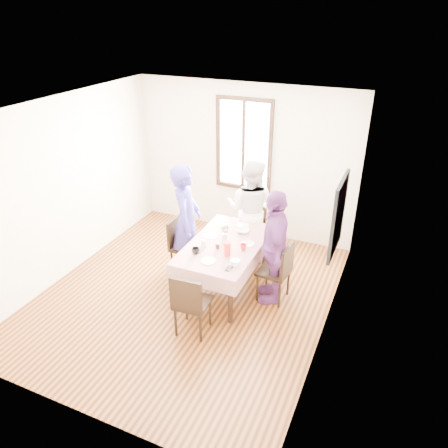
{
  "coord_description": "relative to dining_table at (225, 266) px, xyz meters",
  "views": [
    {
      "loc": [
        2.57,
        -4.47,
        3.83
      ],
      "look_at": [
        0.45,
        0.35,
        1.1
      ],
      "focal_mm": 34.35,
      "sensor_mm": 36.0,
      "label": 1
    }
  ],
  "objects": [
    {
      "name": "butter_tub",
      "position": [
        0.35,
        -0.47,
        0.42
      ],
      "size": [
        0.12,
        0.12,
        0.06
      ],
      "primitive_type": "cylinder",
      "color": "white",
      "rests_on": "tablecloth"
    },
    {
      "name": "plate_right",
      "position": [
        0.3,
        0.1,
        0.39
      ],
      "size": [
        0.2,
        0.2,
        0.01
      ],
      "primitive_type": "cylinder",
      "color": "white",
      "rests_on": "tablecloth"
    },
    {
      "name": "plate_left",
      "position": [
        -0.29,
        0.11,
        0.39
      ],
      "size": [
        0.2,
        0.2,
        0.01
      ],
      "primitive_type": "cylinder",
      "color": "white",
      "rests_on": "tablecloth"
    },
    {
      "name": "dining_table",
      "position": [
        0.0,
        0.0,
        0.0
      ],
      "size": [
        0.87,
        1.52,
        0.75
      ],
      "primitive_type": "cube",
      "color": "black",
      "rests_on": "ground"
    },
    {
      "name": "back_wall",
      "position": [
        -0.45,
        1.85,
        0.98
      ],
      "size": [
        4.0,
        0.0,
        4.0
      ],
      "primitive_type": "plane",
      "rotation": [
        1.57,
        0.0,
        0.0
      ],
      "color": "beige",
      "rests_on": "ground"
    },
    {
      "name": "mug_black",
      "position": [
        -0.27,
        -0.42,
        0.43
      ],
      "size": [
        0.12,
        0.12,
        0.09
      ],
      "primitive_type": "imported",
      "rotation": [
        0.0,
        0.0,
        0.07
      ],
      "color": "black",
      "rests_on": "tablecloth"
    },
    {
      "name": "tablecloth",
      "position": [
        0.0,
        0.0,
        0.38
      ],
      "size": [
        0.99,
        1.64,
        0.01
      ],
      "primitive_type": "cube",
      "color": "#610613",
      "rests_on": "dining_table"
    },
    {
      "name": "ground",
      "position": [
        -0.45,
        -0.4,
        -0.38
      ],
      "size": [
        4.5,
        4.5,
        0.0
      ],
      "primitive_type": "plane",
      "color": "black",
      "rests_on": "ground"
    },
    {
      "name": "mug_flag",
      "position": [
        0.3,
        -0.06,
        0.43
      ],
      "size": [
        0.12,
        0.12,
        0.09
      ],
      "primitive_type": "imported",
      "rotation": [
        0.0,
        0.0,
        0.36
      ],
      "color": "red",
      "rests_on": "tablecloth"
    },
    {
      "name": "plate_near",
      "position": [
        -0.02,
        -0.53,
        0.39
      ],
      "size": [
        0.2,
        0.2,
        0.01
      ],
      "primitive_type": "cylinder",
      "color": "white",
      "rests_on": "tablecloth"
    },
    {
      "name": "flower_vase",
      "position": [
        -0.03,
        0.02,
        0.46
      ],
      "size": [
        0.07,
        0.07,
        0.14
      ],
      "primitive_type": "cylinder",
      "color": "silver",
      "rests_on": "tablecloth"
    },
    {
      "name": "juice_carton",
      "position": [
        0.16,
        -0.3,
        0.49
      ],
      "size": [
        0.06,
        0.06,
        0.2
      ],
      "primitive_type": "cube",
      "color": "red",
      "rests_on": "tablecloth"
    },
    {
      "name": "flower_bunch",
      "position": [
        -0.03,
        0.02,
        0.58
      ],
      "size": [
        0.09,
        0.09,
        0.1
      ],
      "primitive_type": null,
      "color": "yellow",
      "rests_on": "flower_vase"
    },
    {
      "name": "chair_near",
      "position": [
        0.0,
        -1.04,
        0.08
      ],
      "size": [
        0.45,
        0.45,
        0.91
      ],
      "primitive_type": "cube",
      "rotation": [
        0.0,
        0.0,
        0.08
      ],
      "color": "black",
      "rests_on": "ground"
    },
    {
      "name": "plate_far",
      "position": [
        0.02,
        0.62,
        0.39
      ],
      "size": [
        0.2,
        0.2,
        0.01
      ],
      "primitive_type": "cylinder",
      "color": "white",
      "rests_on": "tablecloth"
    },
    {
      "name": "jam_jar",
      "position": [
        -0.05,
        -0.17,
        0.43
      ],
      "size": [
        0.06,
        0.06,
        0.08
      ],
      "primitive_type": "cylinder",
      "color": "black",
      "rests_on": "tablecloth"
    },
    {
      "name": "chair_far",
      "position": [
        0.0,
        1.04,
        0.08
      ],
      "size": [
        0.44,
        0.44,
        0.91
      ],
      "primitive_type": "cube",
      "rotation": [
        0.0,
        0.0,
        3.19
      ],
      "color": "black",
      "rests_on": "ground"
    },
    {
      "name": "chair_left",
      "position": [
        -0.73,
        0.14,
        0.08
      ],
      "size": [
        0.42,
        0.42,
        0.91
      ],
      "primitive_type": "cube",
      "rotation": [
        0.0,
        0.0,
        -1.57
      ],
      "color": "black",
      "rests_on": "ground"
    },
    {
      "name": "art_poster",
      "position": [
        1.53,
        -0.1,
        1.18
      ],
      "size": [
        0.04,
        0.76,
        0.96
      ],
      "primitive_type": "cube",
      "color": "red",
      "rests_on": "right_wall"
    },
    {
      "name": "mug_green",
      "position": [
        -0.15,
        0.33,
        0.43
      ],
      "size": [
        0.12,
        0.12,
        0.08
      ],
      "primitive_type": "imported",
      "rotation": [
        0.0,
        0.0,
        -0.1
      ],
      "color": "#0C7226",
      "rests_on": "tablecloth"
    },
    {
      "name": "right_wall",
      "position": [
        1.55,
        -0.4,
        0.98
      ],
      "size": [
        0.0,
        4.5,
        4.5
      ],
      "primitive_type": "plane",
      "rotation": [
        1.57,
        0.0,
        -1.57
      ],
      "color": "beige",
      "rests_on": "ground"
    },
    {
      "name": "window_pane",
      "position": [
        -0.45,
        1.84,
        1.27
      ],
      "size": [
        0.9,
        0.02,
        1.5
      ],
      "primitive_type": "cube",
      "color": "white",
      "rests_on": "back_wall"
    },
    {
      "name": "drinking_glass",
      "position": [
        -0.25,
        -0.21,
        0.44
      ],
      "size": [
        0.07,
        0.07,
        0.1
      ],
      "primitive_type": "cylinder",
      "color": "silver",
      "rests_on": "tablecloth"
    },
    {
      "name": "window_frame",
      "position": [
        -0.45,
        1.83,
        1.27
      ],
      "size": [
        1.02,
        0.06,
        1.62
      ],
      "primitive_type": "cube",
      "color": "black",
      "rests_on": "back_wall"
    },
    {
      "name": "chair_right",
      "position": [
        0.73,
        0.05,
        0.08
      ],
      "size": [
        0.45,
        0.45,
        0.91
      ],
      "primitive_type": "cube",
      "rotation": [
        0.0,
        0.0,
        1.48
      ],
      "color": "black",
      "rests_on": "ground"
    },
    {
      "name": "person_right",
      "position": [
        0.71,
        0.05,
        0.47
      ],
      "size": [
        0.75,
        1.07,
        1.69
      ],
      "primitive_type": "imported",
      "rotation": [
        0.0,
        0.0,
        -1.19
      ],
      "color": "#622E6D",
      "rests_on": "ground"
    },
    {
      "name": "serving_bowl",
      "position": [
        0.11,
        0.41,
        0.41
      ],
      "size": [
        0.22,
        0.22,
        0.05
      ],
      "primitive_type": "imported",
      "rotation": [
        0.0,
        0.0,
        0.22
      ],
      "color": "white",
      "rests_on": "tablecloth"
    },
    {
      "name": "smartphone",
      "position": [
        0.31,
        -0.58,
        0.39
      ],
      "size": [
        0.07,
        0.14,
        0.01
      ],
      "primitive_type": "cube",
      "color": "black",
      "rests_on": "tablecloth"
    },
    {
      "name": "person_left",
      "position": [
        -0.71,
        0.14,
        0.52
      ],
      "size": [
        0.62,
        0.76,
        1.8
      ],
      "primitive_type": "imported",
      "rotation": [
        0.0,
        0.0,
        1.9
      ],
      "color": "#383087",
      "rests_on": "ground"
    },
    {
      "name": "butter_lid",
      "position": [
        0.35,
        -0.47,
        0.45
      ],
      "size": [
        0.12,
        0.12,
        0.01
      ],
      "primitive_type": "cylinder",
      "color": "blue",
      "rests_on": "butter_tub"
    },
    {
      "name": "person_far",
      "position": [
        0.0,
        1.02,
        0.48
      ],
      "size": [
        0.83,
        0.65,
        1.7
      ],
      "primitive_type": "imported",
      "rotation": [
        0.0,
        0.0,
        3.15
      ],
      "color": "silver",
      "rests_on": "ground"
    }
  ]
}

